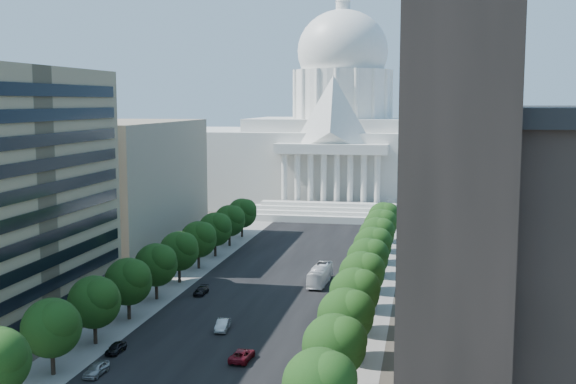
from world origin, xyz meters
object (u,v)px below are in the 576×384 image
Objects in this scene: car_dark_a at (116,348)px; city_bus at (320,275)px; car_dark_b at (201,291)px; car_parked at (96,369)px; car_silver at (223,325)px; car_red at (242,355)px.

car_dark_a is 0.34× the size of city_bus.
car_parked reaches higher than car_dark_b.
car_silver is 1.06× the size of car_parked.
car_red reaches higher than car_dark_a.
city_bus is (19.98, 11.68, 1.05)m from car_dark_b.
car_red is 1.17× the size of car_dark_b.
city_bus is at bearing 65.68° from car_silver.
car_silver is 13.50m from car_red.
car_silver reaches higher than car_dark_a.
car_dark_a is at bearing -92.79° from car_dark_b.
city_bus reaches higher than car_dark_a.
car_red is at bearing -68.23° from car_silver.
car_red is at bearing -61.91° from car_dark_b.
car_dark_a is at bearing -138.89° from car_silver.
car_dark_b is (-15.66, 31.04, -0.08)m from car_red.
car_silver is 21.27m from car_dark_b.
car_dark_b is 23.17m from city_bus.
car_dark_a is 31.52m from car_dark_b.
car_red is at bearing 4.01° from car_dark_a.
city_bus is (22.24, 43.12, 1.00)m from car_dark_a.
car_parked is at bearing -110.20° from city_bus.
car_dark_a reaches higher than car_dark_b.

